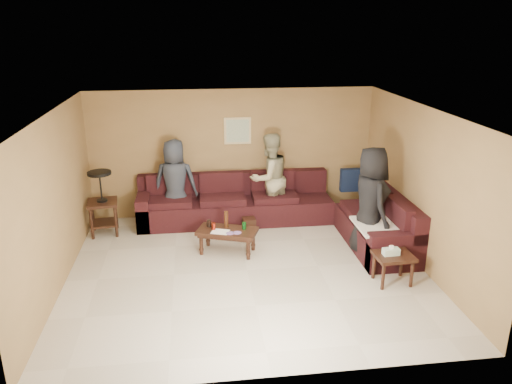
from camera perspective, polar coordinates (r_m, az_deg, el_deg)
The scene contains 10 objects.
room at distance 7.30m, azimuth -1.10°, elevation 2.68°, with size 5.60×5.50×2.50m.
sectional_sofa at distance 9.26m, azimuth 2.94°, elevation -2.46°, with size 4.65×2.90×0.97m.
coffee_table at distance 8.37m, azimuth -3.33°, elevation -4.69°, with size 1.09×0.80×0.69m.
end_table_left at distance 9.40m, azimuth -17.16°, elevation -1.07°, with size 0.58×0.58×1.19m.
side_table_right at distance 7.68m, azimuth 15.40°, elevation -7.32°, with size 0.58×0.48×0.60m.
waste_bin at distance 9.22m, azimuth -0.82°, elevation -3.81°, with size 0.23×0.23×0.28m, color #321910.
wall_art at distance 9.69m, azimuth -2.12°, elevation 7.01°, with size 0.52×0.04×0.52m.
person_left at distance 9.50m, azimuth -9.21°, elevation 1.08°, with size 0.81×0.53×1.66m, color #2A303B.
person_middle at distance 9.53m, azimuth 1.53°, elevation 1.62°, with size 0.84×0.66×1.73m, color tan.
person_right at distance 8.35m, azimuth 12.93°, elevation -1.08°, with size 0.89×0.58×1.83m, color black.
Camera 1 is at (-0.75, -6.96, 3.72)m, focal length 35.00 mm.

